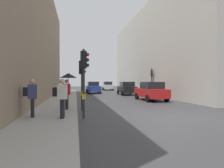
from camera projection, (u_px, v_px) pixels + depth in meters
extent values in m
plane|color=#38383A|center=(168.00, 116.00, 9.63)|extent=(120.00, 120.00, 0.00)
cube|color=#A8A5A0|center=(60.00, 104.00, 14.38)|extent=(2.59, 40.00, 0.16)
cube|color=#B2ADA3|center=(176.00, 53.00, 28.76)|extent=(12.00, 30.91, 12.32)
cylinder|color=#2D2D2D|center=(152.00, 82.00, 22.51)|extent=(0.12, 0.12, 3.36)
cube|color=black|center=(152.00, 73.00, 22.49)|extent=(0.33, 0.36, 0.84)
cube|color=yellow|center=(152.00, 88.00, 22.52)|extent=(0.24, 0.22, 0.24)
sphere|color=red|center=(152.00, 71.00, 22.30)|extent=(0.18, 0.18, 0.18)
sphere|color=#2D231E|center=(152.00, 73.00, 22.30)|extent=(0.18, 0.18, 0.18)
sphere|color=#2D231E|center=(152.00, 75.00, 22.31)|extent=(0.18, 0.18, 0.18)
cylinder|color=#2D2D2D|center=(82.00, 85.00, 11.59)|extent=(0.12, 0.12, 3.20)
cube|color=black|center=(82.00, 67.00, 11.57)|extent=(0.38, 0.37, 0.84)
cube|color=yellow|center=(82.00, 93.00, 11.60)|extent=(0.24, 0.26, 0.24)
sphere|color=red|center=(85.00, 63.00, 11.50)|extent=(0.18, 0.18, 0.18)
sphere|color=#2D231E|center=(85.00, 67.00, 11.50)|extent=(0.18, 0.18, 0.18)
sphere|color=#2D231E|center=(85.00, 72.00, 11.51)|extent=(0.18, 0.18, 0.18)
cylinder|color=#2D2D2D|center=(84.00, 84.00, 9.12)|extent=(0.12, 0.12, 3.39)
cube|color=black|center=(84.00, 60.00, 9.10)|extent=(0.32, 0.26, 0.84)
cube|color=yellow|center=(84.00, 97.00, 9.13)|extent=(0.18, 0.21, 0.24)
sphere|color=red|center=(87.00, 55.00, 9.12)|extent=(0.18, 0.18, 0.18)
sphere|color=#2D231E|center=(88.00, 60.00, 9.12)|extent=(0.18, 0.18, 0.18)
sphere|color=#2D231E|center=(88.00, 65.00, 9.13)|extent=(0.18, 0.18, 0.18)
cube|color=red|center=(151.00, 93.00, 17.58)|extent=(1.94, 4.26, 0.80)
cube|color=black|center=(152.00, 85.00, 17.33)|extent=(1.67, 2.05, 0.64)
cylinder|color=black|center=(137.00, 96.00, 18.70)|extent=(0.24, 0.65, 0.64)
cylinder|color=black|center=(153.00, 96.00, 19.10)|extent=(0.24, 0.65, 0.64)
cylinder|color=black|center=(148.00, 99.00, 16.07)|extent=(0.24, 0.65, 0.64)
cylinder|color=black|center=(167.00, 98.00, 16.47)|extent=(0.24, 0.65, 0.64)
cube|color=navy|center=(93.00, 88.00, 28.23)|extent=(1.85, 4.22, 0.80)
cube|color=black|center=(93.00, 84.00, 28.46)|extent=(1.63, 2.02, 0.64)
cylinder|color=black|center=(100.00, 92.00, 27.10)|extent=(0.23, 0.64, 0.64)
cylinder|color=black|center=(88.00, 92.00, 26.73)|extent=(0.23, 0.64, 0.64)
cylinder|color=black|center=(98.00, 91.00, 29.74)|extent=(0.23, 0.64, 0.64)
cylinder|color=black|center=(87.00, 91.00, 29.37)|extent=(0.23, 0.64, 0.64)
cube|color=#BCBCC1|center=(108.00, 87.00, 38.15)|extent=(1.97, 4.27, 0.80)
cube|color=black|center=(108.00, 83.00, 37.89)|extent=(1.68, 2.06, 0.64)
cylinder|color=black|center=(103.00, 88.00, 39.35)|extent=(0.25, 0.65, 0.64)
cylinder|color=black|center=(111.00, 88.00, 39.63)|extent=(0.25, 0.65, 0.64)
cylinder|color=black|center=(104.00, 89.00, 36.68)|extent=(0.25, 0.65, 0.64)
cylinder|color=black|center=(113.00, 89.00, 36.96)|extent=(0.25, 0.65, 0.64)
cube|color=black|center=(127.00, 89.00, 25.04)|extent=(1.92, 4.25, 0.80)
cube|color=black|center=(127.00, 84.00, 24.78)|extent=(1.66, 2.05, 0.64)
cylinder|color=black|center=(118.00, 92.00, 26.23)|extent=(0.24, 0.65, 0.64)
cylinder|color=black|center=(130.00, 92.00, 26.52)|extent=(0.24, 0.65, 0.64)
cylinder|color=black|center=(122.00, 93.00, 23.57)|extent=(0.24, 0.65, 0.64)
cylinder|color=black|center=(136.00, 93.00, 23.86)|extent=(0.24, 0.65, 0.64)
cylinder|color=black|center=(67.00, 102.00, 11.05)|extent=(0.16, 0.16, 0.85)
cylinder|color=black|center=(67.00, 102.00, 10.85)|extent=(0.16, 0.16, 0.85)
cube|color=red|center=(67.00, 89.00, 10.94)|extent=(0.42, 0.30, 0.66)
sphere|color=tan|center=(67.00, 81.00, 10.93)|extent=(0.24, 0.24, 0.24)
cylinder|color=black|center=(68.00, 85.00, 10.94)|extent=(0.02, 0.02, 0.90)
cone|color=black|center=(68.00, 75.00, 10.93)|extent=(1.00, 1.00, 0.28)
cylinder|color=black|center=(33.00, 108.00, 8.67)|extent=(0.16, 0.16, 0.85)
cylinder|color=black|center=(32.00, 108.00, 8.48)|extent=(0.16, 0.16, 0.85)
cube|color=navy|center=(32.00, 92.00, 8.57)|extent=(0.44, 0.33, 0.66)
sphere|color=tan|center=(32.00, 81.00, 8.56)|extent=(0.24, 0.24, 0.24)
cube|color=black|center=(25.00, 92.00, 8.45)|extent=(0.25, 0.31, 0.40)
cylinder|color=black|center=(63.00, 108.00, 8.41)|extent=(0.16, 0.16, 0.85)
cylinder|color=black|center=(62.00, 109.00, 8.21)|extent=(0.16, 0.16, 0.85)
cube|color=silver|center=(62.00, 92.00, 8.30)|extent=(0.44, 0.32, 0.66)
sphere|color=tan|center=(62.00, 81.00, 8.29)|extent=(0.24, 0.24, 0.24)
cube|color=black|center=(56.00, 92.00, 8.29)|extent=(0.24, 0.31, 0.40)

